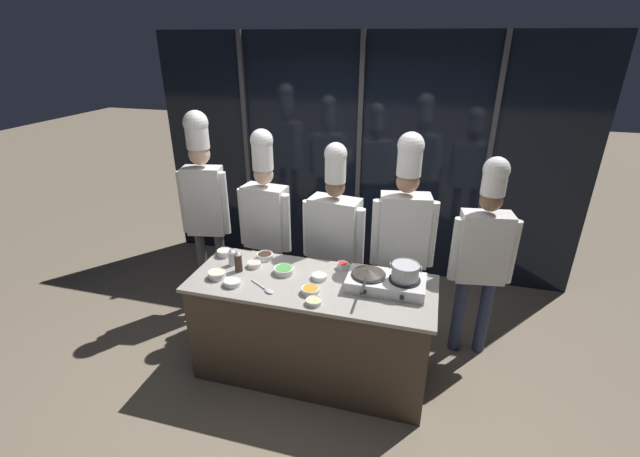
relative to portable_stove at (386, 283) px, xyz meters
name	(u,v)px	position (x,y,z in m)	size (l,w,h in m)	color
ground_plane	(312,370)	(-0.57, -0.06, -0.93)	(24.00, 24.00, 0.00)	#7F705B
window_wall_back	(359,160)	(-0.57, 1.88, 0.42)	(4.80, 0.09, 2.70)	black
demo_counter	(312,328)	(-0.57, -0.06, -0.49)	(1.92, 0.75, 0.89)	#4C3D2D
portable_stove	(386,283)	(0.00, 0.00, 0.00)	(0.59, 0.34, 0.10)	silver
frying_pan	(369,272)	(-0.14, -0.01, 0.07)	(0.26, 0.45, 0.04)	#38332D
stock_pot	(405,271)	(0.14, 0.00, 0.12)	(0.23, 0.21, 0.12)	#B7BABF
squeeze_bottle_clear	(232,257)	(-1.29, 0.02, 0.03)	(0.06, 0.06, 0.16)	white
squeeze_bottle_soy	(238,261)	(-1.19, -0.05, 0.04)	(0.06, 0.06, 0.19)	#332319
prep_bowl_noodles	(217,274)	(-1.31, -0.20, -0.02)	(0.14, 0.14, 0.06)	white
prep_bowl_scallions	(284,270)	(-0.82, 0.01, -0.02)	(0.17, 0.17, 0.05)	white
prep_bowl_bell_pepper	(343,265)	(-0.38, 0.21, -0.02)	(0.09, 0.09, 0.05)	white
prep_bowl_onion	(224,252)	(-1.43, 0.16, -0.02)	(0.13, 0.13, 0.05)	white
prep_bowl_soy_glaze	(265,256)	(-1.06, 0.20, -0.02)	(0.15, 0.15, 0.05)	white
prep_bowl_rice	(319,276)	(-0.52, 0.00, -0.03)	(0.13, 0.13, 0.04)	white
prep_bowl_garlic	(232,282)	(-1.14, -0.26, -0.02)	(0.14, 0.14, 0.04)	white
prep_bowl_carrots	(310,290)	(-0.53, -0.22, -0.02)	(0.14, 0.14, 0.05)	white
prep_bowl_ginger	(314,301)	(-0.47, -0.35, -0.03)	(0.12, 0.12, 0.04)	white
prep_bowl_chicken	(254,264)	(-1.10, 0.04, -0.02)	(0.11, 0.11, 0.04)	white
serving_spoon_slotted	(266,289)	(-0.87, -0.27, -0.04)	(0.25, 0.17, 0.02)	#B2B5BA
chef_head	(204,194)	(-1.86, 0.65, 0.31)	(0.47, 0.26, 2.04)	#4C4C51
chef_sous	(266,215)	(-1.24, 0.67, 0.15)	(0.54, 0.25, 1.90)	#2D3856
chef_line	(334,230)	(-0.56, 0.65, 0.08)	(0.59, 0.30, 1.82)	#2D3856
chef_pastry	(404,228)	(0.06, 0.60, 0.20)	(0.54, 0.29, 1.96)	#4C4C51
chef_apprentice	(483,247)	(0.72, 0.58, 0.12)	(0.52, 0.26, 1.81)	#2D3856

